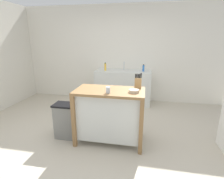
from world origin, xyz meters
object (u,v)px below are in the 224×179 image
(kitchen_island, at_px, (110,113))
(bowl_ceramic_wide, at_px, (134,91))
(trash_bin, at_px, (65,120))
(bottle_dish_soap, at_px, (105,67))
(sink_faucet, at_px, (124,66))
(bottle_hand_soap, at_px, (143,68))
(drinking_cup, at_px, (108,90))
(knife_block, at_px, (138,83))

(kitchen_island, xyz_separation_m, bowl_ceramic_wide, (0.39, -0.06, 0.43))
(kitchen_island, relative_size, trash_bin, 1.78)
(kitchen_island, xyz_separation_m, bottle_dish_soap, (-0.50, 1.87, 0.48))
(sink_faucet, height_order, bottle_hand_soap, sink_faucet)
(bottle_dish_soap, distance_m, bottle_hand_soap, 1.00)
(sink_faucet, bearing_deg, bowl_ceramic_wide, -78.93)
(kitchen_island, xyz_separation_m, drinking_cup, (0.01, -0.17, 0.45))
(bowl_ceramic_wide, xyz_separation_m, bottle_hand_soap, (0.10, 1.99, 0.04))
(sink_faucet, bearing_deg, knife_block, -76.05)
(bowl_ceramic_wide, xyz_separation_m, trash_bin, (-1.19, 0.04, -0.63))
(bowl_ceramic_wide, distance_m, drinking_cup, 0.40)
(bottle_dish_soap, xyz_separation_m, bottle_hand_soap, (1.00, 0.06, -0.01))
(drinking_cup, xyz_separation_m, trash_bin, (-0.81, 0.14, -0.65))
(bowl_ceramic_wide, distance_m, trash_bin, 1.35)
(kitchen_island, xyz_separation_m, sink_faucet, (-0.03, 2.08, 0.49))
(kitchen_island, xyz_separation_m, bottle_hand_soap, (0.50, 1.93, 0.47))
(trash_bin, bearing_deg, drinking_cup, -10.14)
(trash_bin, height_order, sink_faucet, sink_faucet)
(bowl_ceramic_wide, xyz_separation_m, bottle_dish_soap, (-0.90, 1.93, 0.05))
(sink_faucet, bearing_deg, bottle_hand_soap, -16.33)
(drinking_cup, height_order, bottle_dish_soap, bottle_dish_soap)
(bottle_dish_soap, height_order, bottle_hand_soap, bottle_dish_soap)
(bowl_ceramic_wide, relative_size, trash_bin, 0.26)
(knife_block, height_order, bottle_hand_soap, knife_block)
(kitchen_island, distance_m, trash_bin, 0.82)
(drinking_cup, distance_m, sink_faucet, 2.25)
(trash_bin, distance_m, sink_faucet, 2.34)
(drinking_cup, bearing_deg, trash_bin, 169.86)
(bowl_ceramic_wide, relative_size, sink_faucet, 0.73)
(knife_block, xyz_separation_m, drinking_cup, (-0.43, -0.37, -0.04))
(knife_block, bearing_deg, bottle_dish_soap, 119.48)
(bottle_hand_soap, bearing_deg, bottle_dish_soap, -176.77)
(bowl_ceramic_wide, height_order, drinking_cup, drinking_cup)
(trash_bin, bearing_deg, sink_faucet, 69.81)
(sink_faucet, height_order, bottle_dish_soap, sink_faucet)
(sink_faucet, xyz_separation_m, bottle_dish_soap, (-0.48, -0.21, -0.01))
(bottle_hand_soap, bearing_deg, trash_bin, -123.62)
(knife_block, xyz_separation_m, bottle_dish_soap, (-0.94, 1.67, -0.02))
(kitchen_island, bearing_deg, bottle_hand_soap, 75.55)
(knife_block, bearing_deg, drinking_cup, -139.32)
(bottle_dish_soap, bearing_deg, bottle_hand_soap, 3.23)
(knife_block, bearing_deg, bottle_hand_soap, 88.12)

